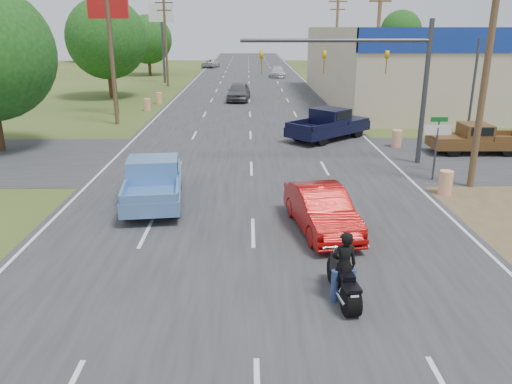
{
  "coord_description": "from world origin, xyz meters",
  "views": [
    {
      "loc": [
        -0.15,
        -7.53,
        6.6
      ],
      "look_at": [
        0.11,
        8.47,
        1.3
      ],
      "focal_mm": 35.0,
      "sensor_mm": 36.0,
      "label": 1
    }
  ],
  "objects_px": {
    "red_convertible": "(321,210)",
    "navy_pickup": "(330,124)",
    "rider": "(344,269)",
    "blue_pickup": "(154,180)",
    "distant_car_silver": "(277,72)",
    "motorcycle": "(344,284)",
    "distant_car_white": "(211,63)",
    "brown_pickup": "(474,139)",
    "distant_car_grey": "(239,92)"
  },
  "relations": [
    {
      "from": "navy_pickup",
      "to": "distant_car_grey",
      "type": "xyz_separation_m",
      "value": [
        -5.91,
        16.94,
        -0.11
      ]
    },
    {
      "from": "red_convertible",
      "to": "navy_pickup",
      "type": "height_order",
      "value": "navy_pickup"
    },
    {
      "from": "blue_pickup",
      "to": "distant_car_grey",
      "type": "relative_size",
      "value": 1.14
    },
    {
      "from": "distant_car_grey",
      "to": "blue_pickup",
      "type": "bearing_deg",
      "value": -91.26
    },
    {
      "from": "rider",
      "to": "navy_pickup",
      "type": "bearing_deg",
      "value": -104.75
    },
    {
      "from": "distant_car_silver",
      "to": "red_convertible",
      "type": "bearing_deg",
      "value": -89.74
    },
    {
      "from": "distant_car_grey",
      "to": "distant_car_white",
      "type": "relative_size",
      "value": 0.97
    },
    {
      "from": "navy_pickup",
      "to": "distant_car_white",
      "type": "xyz_separation_m",
      "value": [
        -11.4,
        58.0,
        -0.25
      ]
    },
    {
      "from": "distant_car_grey",
      "to": "distant_car_silver",
      "type": "height_order",
      "value": "distant_car_grey"
    },
    {
      "from": "red_convertible",
      "to": "motorcycle",
      "type": "relative_size",
      "value": 1.98
    },
    {
      "from": "red_convertible",
      "to": "navy_pickup",
      "type": "relative_size",
      "value": 0.8
    },
    {
      "from": "motorcycle",
      "to": "blue_pickup",
      "type": "distance_m",
      "value": 9.82
    },
    {
      "from": "rider",
      "to": "navy_pickup",
      "type": "relative_size",
      "value": 0.31
    },
    {
      "from": "red_convertible",
      "to": "rider",
      "type": "relative_size",
      "value": 2.55
    },
    {
      "from": "red_convertible",
      "to": "distant_car_white",
      "type": "bearing_deg",
      "value": 87.54
    },
    {
      "from": "brown_pickup",
      "to": "red_convertible",
      "type": "bearing_deg",
      "value": 138.4
    },
    {
      "from": "red_convertible",
      "to": "distant_car_white",
      "type": "distance_m",
      "value": 73.17
    },
    {
      "from": "rider",
      "to": "navy_pickup",
      "type": "distance_m",
      "value": 19.43
    },
    {
      "from": "red_convertible",
      "to": "distant_car_silver",
      "type": "bearing_deg",
      "value": 78.91
    },
    {
      "from": "blue_pickup",
      "to": "brown_pickup",
      "type": "distance_m",
      "value": 17.81
    },
    {
      "from": "rider",
      "to": "blue_pickup",
      "type": "bearing_deg",
      "value": -58.35
    },
    {
      "from": "distant_car_silver",
      "to": "distant_car_white",
      "type": "height_order",
      "value": "distant_car_silver"
    },
    {
      "from": "blue_pickup",
      "to": "navy_pickup",
      "type": "xyz_separation_m",
      "value": [
        8.76,
        11.59,
        0.05
      ]
    },
    {
      "from": "distant_car_grey",
      "to": "red_convertible",
      "type": "bearing_deg",
      "value": -79.56
    },
    {
      "from": "navy_pickup",
      "to": "distant_car_grey",
      "type": "relative_size",
      "value": 1.15
    },
    {
      "from": "navy_pickup",
      "to": "brown_pickup",
      "type": "distance_m",
      "value": 8.22
    },
    {
      "from": "navy_pickup",
      "to": "motorcycle",
      "type": "bearing_deg",
      "value": -49.97
    },
    {
      "from": "navy_pickup",
      "to": "distant_car_grey",
      "type": "distance_m",
      "value": 17.94
    },
    {
      "from": "rider",
      "to": "distant_car_silver",
      "type": "distance_m",
      "value": 59.87
    },
    {
      "from": "blue_pickup",
      "to": "distant_car_white",
      "type": "bearing_deg",
      "value": 85.51
    },
    {
      "from": "motorcycle",
      "to": "brown_pickup",
      "type": "xyz_separation_m",
      "value": [
        9.95,
        15.47,
        0.31
      ]
    },
    {
      "from": "distant_car_grey",
      "to": "distant_car_silver",
      "type": "xyz_separation_m",
      "value": [
        4.98,
        23.67,
        -0.13
      ]
    },
    {
      "from": "red_convertible",
      "to": "motorcycle",
      "type": "height_order",
      "value": "red_convertible"
    },
    {
      "from": "red_convertible",
      "to": "navy_pickup",
      "type": "bearing_deg",
      "value": 70.6
    },
    {
      "from": "brown_pickup",
      "to": "navy_pickup",
      "type": "bearing_deg",
      "value": 62.97
    },
    {
      "from": "distant_car_grey",
      "to": "distant_car_white",
      "type": "distance_m",
      "value": 41.43
    },
    {
      "from": "red_convertible",
      "to": "brown_pickup",
      "type": "bearing_deg",
      "value": 38.26
    },
    {
      "from": "motorcycle",
      "to": "blue_pickup",
      "type": "relative_size",
      "value": 0.41
    },
    {
      "from": "rider",
      "to": "navy_pickup",
      "type": "xyz_separation_m",
      "value": [
        2.68,
        19.24,
        0.06
      ]
    },
    {
      "from": "blue_pickup",
      "to": "distant_car_silver",
      "type": "xyz_separation_m",
      "value": [
        7.82,
        52.2,
        -0.19
      ]
    },
    {
      "from": "rider",
      "to": "brown_pickup",
      "type": "height_order",
      "value": "rider"
    },
    {
      "from": "blue_pickup",
      "to": "distant_car_silver",
      "type": "distance_m",
      "value": 52.78
    },
    {
      "from": "brown_pickup",
      "to": "distant_car_grey",
      "type": "bearing_deg",
      "value": 33.17
    },
    {
      "from": "blue_pickup",
      "to": "navy_pickup",
      "type": "distance_m",
      "value": 14.53
    },
    {
      "from": "red_convertible",
      "to": "distant_car_silver",
      "type": "height_order",
      "value": "red_convertible"
    },
    {
      "from": "navy_pickup",
      "to": "rider",
      "type": "bearing_deg",
      "value": -50.02
    },
    {
      "from": "red_convertible",
      "to": "distant_car_silver",
      "type": "distance_m",
      "value": 55.27
    },
    {
      "from": "motorcycle",
      "to": "blue_pickup",
      "type": "height_order",
      "value": "blue_pickup"
    },
    {
      "from": "red_convertible",
      "to": "brown_pickup",
      "type": "height_order",
      "value": "brown_pickup"
    },
    {
      "from": "motorcycle",
      "to": "navy_pickup",
      "type": "relative_size",
      "value": 0.4
    }
  ]
}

